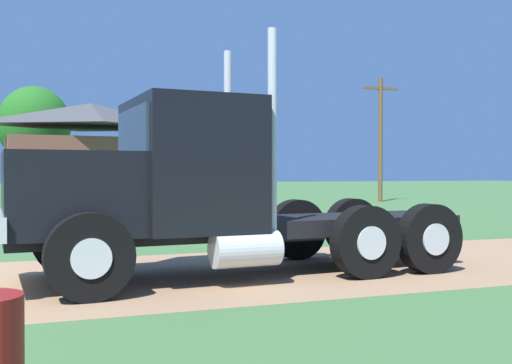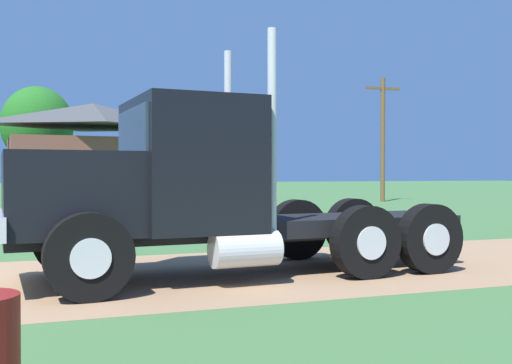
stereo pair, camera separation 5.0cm
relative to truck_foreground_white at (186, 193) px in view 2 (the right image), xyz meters
name	(u,v)px [view 2 (the right image)]	position (x,y,z in m)	size (l,w,h in m)	color
truck_foreground_white	(186,193)	(0.00, 0.00, 0.00)	(7.71, 3.05, 3.82)	black
shed_building	(93,153)	(1.16, 30.12, 1.60)	(10.85, 7.34, 6.07)	brown
utility_pole_near	(383,136)	(16.69, 21.19, 2.50)	(2.20, 0.26, 7.18)	brown
tree_mid	(37,125)	(-2.15, 39.39, 3.95)	(5.32, 5.32, 8.22)	#513823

